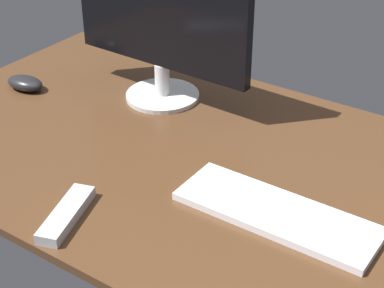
# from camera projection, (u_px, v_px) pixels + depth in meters

# --- Properties ---
(desk) EXTENTS (1.40, 0.84, 0.02)m
(desk) POSITION_uv_depth(u_px,v_px,m) (185.00, 156.00, 1.43)
(desk) COLOR #4C301C
(desk) RESTS_ON ground
(monitor) EXTENTS (0.51, 0.19, 0.38)m
(monitor) POSITION_uv_depth(u_px,v_px,m) (161.00, 22.00, 1.55)
(monitor) COLOR silver
(monitor) RESTS_ON desk
(keyboard) EXTENTS (0.40, 0.14, 0.02)m
(keyboard) POSITION_uv_depth(u_px,v_px,m) (277.00, 213.00, 1.22)
(keyboard) COLOR white
(keyboard) RESTS_ON desk
(computer_mouse) EXTENTS (0.11, 0.07, 0.04)m
(computer_mouse) POSITION_uv_depth(u_px,v_px,m) (25.00, 83.00, 1.69)
(computer_mouse) COLOR black
(computer_mouse) RESTS_ON desk
(tv_remote) EXTENTS (0.10, 0.18, 0.02)m
(tv_remote) POSITION_uv_depth(u_px,v_px,m) (66.00, 214.00, 1.22)
(tv_remote) COLOR #B7B7BC
(tv_remote) RESTS_ON desk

